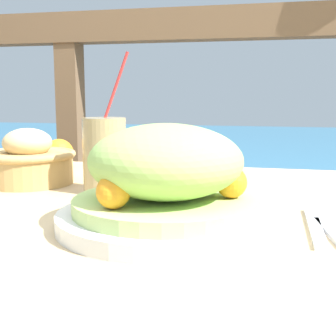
{
  "coord_description": "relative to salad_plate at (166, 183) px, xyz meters",
  "views": [
    {
      "loc": [
        0.18,
        -0.61,
        0.9
      ],
      "look_at": [
        0.03,
        0.06,
        0.79
      ],
      "focal_mm": 50.0,
      "sensor_mm": 36.0,
      "label": 1
    }
  ],
  "objects": [
    {
      "name": "patio_table",
      "position": [
        -0.05,
        0.04,
        -0.15
      ],
      "size": [
        1.05,
        0.94,
        0.73
      ],
      "color": "tan",
      "rests_on": "ground_plane"
    },
    {
      "name": "railing_fence",
      "position": [
        -0.05,
        0.82,
        0.02
      ],
      "size": [
        2.8,
        0.08,
        1.14
      ],
      "color": "brown",
      "rests_on": "ground_plane"
    },
    {
      "name": "sea_backdrop",
      "position": [
        -0.05,
        3.32,
        -0.54
      ],
      "size": [
        12.0,
        4.0,
        0.5
      ],
      "color": "teal",
      "rests_on": "ground_plane"
    },
    {
      "name": "salad_plate",
      "position": [
        0.0,
        0.0,
        0.0
      ],
      "size": [
        0.28,
        0.28,
        0.13
      ],
      "color": "silver",
      "rests_on": "patio_table"
    },
    {
      "name": "drink_glass",
      "position": [
        -0.15,
        0.18,
        0.01
      ],
      "size": [
        0.09,
        0.07,
        0.24
      ],
      "color": "tan",
      "rests_on": "patio_table"
    },
    {
      "name": "bread_basket",
      "position": [
        -0.32,
        0.23,
        -0.01
      ],
      "size": [
        0.18,
        0.18,
        0.1
      ],
      "color": "tan",
      "rests_on": "patio_table"
    },
    {
      "name": "fork",
      "position": [
        0.19,
        0.03,
        -0.05
      ],
      "size": [
        0.02,
        0.18,
        0.0
      ],
      "color": "silver",
      "rests_on": "patio_table"
    },
    {
      "name": "orange_near_basket",
      "position": [
        -0.35,
        0.41,
        -0.02
      ],
      "size": [
        0.07,
        0.07,
        0.07
      ],
      "color": "orange",
      "rests_on": "patio_table"
    }
  ]
}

